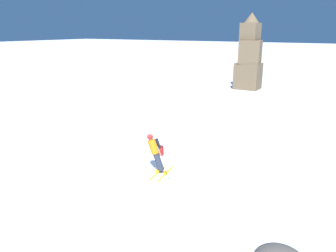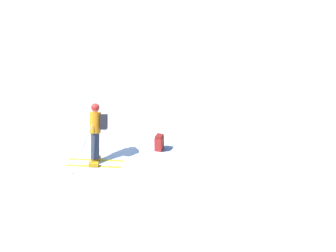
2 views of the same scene
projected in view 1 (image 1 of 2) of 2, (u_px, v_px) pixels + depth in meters
name	position (u px, v px, depth m)	size (l,w,h in m)	color
ground_plane	(141.00, 167.00, 14.79)	(300.00, 300.00, 0.00)	white
skier	(155.00, 151.00, 14.10)	(1.46, 1.72, 1.74)	yellow
rock_pillar	(249.00, 58.00, 33.33)	(2.47, 2.17, 7.58)	brown
spare_backpack	(160.00, 151.00, 16.14)	(0.32, 0.25, 0.50)	#AD231E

